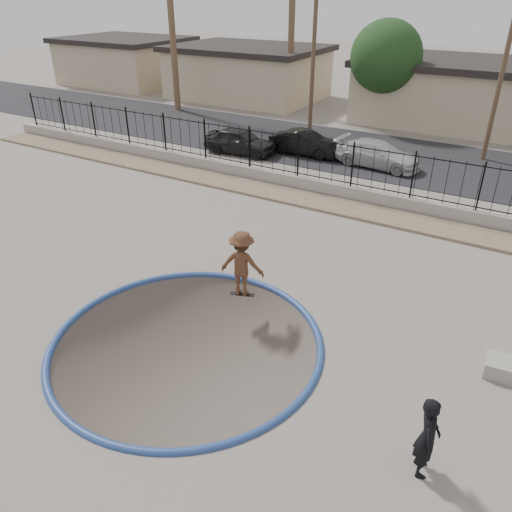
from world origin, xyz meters
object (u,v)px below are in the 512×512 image
object	(u,v)px
videographer	(428,437)
car_c	(378,154)
skater	(242,267)
car_a	(240,141)
skateboard	(242,294)
car_b	(305,143)

from	to	relation	value
videographer	car_c	distance (m)	17.99
skater	car_a	bearing A→B (deg)	-71.19
skateboard	car_b	bearing A→B (deg)	87.61
skateboard	car_c	bearing A→B (deg)	71.26
car_b	car_c	distance (m)	3.95
skateboard	car_b	xyz separation A→B (m)	(-4.40, 13.33, 0.61)
videographer	skateboard	bearing A→B (deg)	47.32
skateboard	car_c	distance (m)	13.42
skateboard	car_a	size ratio (longest dim) A/B	0.19
videographer	car_a	distance (m)	20.38
skater	skateboard	world-z (taller)	skater
skateboard	car_c	size ratio (longest dim) A/B	0.17
skater	videographer	size ratio (longest dim) A/B	1.13
skater	videographer	xyz separation A→B (m)	(6.09, -3.36, -0.12)
skateboard	car_a	bearing A→B (deg)	101.89
videographer	car_b	bearing A→B (deg)	18.35
car_a	videographer	bearing A→B (deg)	-142.12
skater	videographer	world-z (taller)	skater
skater	videographer	bearing A→B (deg)	137.40
skateboard	car_c	world-z (taller)	car_c
skater	car_c	world-z (taller)	skater
car_a	car_c	xyz separation A→B (m)	(7.08, 1.60, -0.05)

